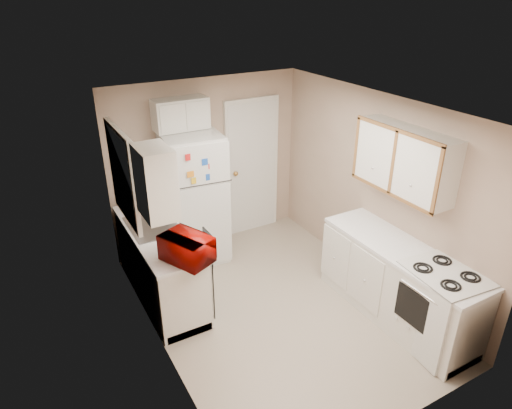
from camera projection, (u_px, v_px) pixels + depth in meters
floor at (276, 306)px, 5.48m from camera, size 3.80×3.80×0.00m
ceiling at (281, 109)px, 4.43m from camera, size 3.80×3.80×0.00m
wall_left at (154, 251)px, 4.33m from camera, size 3.80×3.80×0.00m
wall_right at (376, 192)px, 5.57m from camera, size 3.80×3.80×0.00m
wall_back at (207, 164)px, 6.44m from camera, size 2.80×2.80×0.00m
wall_front at (411, 319)px, 3.46m from camera, size 2.80×2.80×0.00m
left_counter at (160, 264)px, 5.50m from camera, size 0.60×1.80×0.90m
dishwasher at (202, 279)px, 5.14m from camera, size 0.03×0.58×0.72m
sink at (153, 229)px, 5.44m from camera, size 0.54×0.74×0.16m
microwave at (187, 248)px, 4.68m from camera, size 0.59×0.48×0.34m
soap_bottle at (136, 203)px, 5.75m from camera, size 0.08×0.08×0.18m
window_blinds at (124, 175)px, 5.00m from camera, size 0.10×0.98×1.08m
upper_cabinet_left at (156, 182)px, 4.31m from camera, size 0.30×0.45×0.70m
refrigerator at (194, 198)px, 6.12m from camera, size 0.80×0.79×1.79m
cabinet_over_fridge at (180, 114)px, 5.80m from camera, size 0.70×0.30×0.40m
interior_door at (252, 168)px, 6.80m from camera, size 0.86×0.06×2.08m
right_counter at (397, 283)px, 5.14m from camera, size 0.60×2.00×0.90m
stove at (438, 309)px, 4.71m from camera, size 0.68×0.81×0.92m
upper_cabinet_right at (404, 160)px, 4.85m from camera, size 0.30×1.20×0.70m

